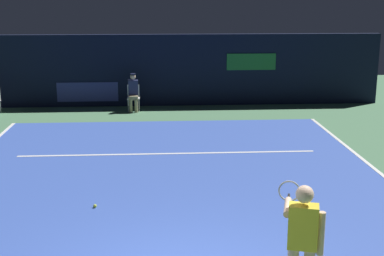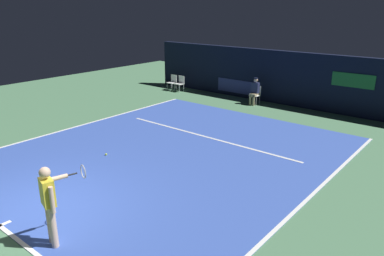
% 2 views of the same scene
% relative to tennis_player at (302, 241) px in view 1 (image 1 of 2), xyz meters
% --- Properties ---
extents(ground_plane, '(30.78, 30.78, 0.00)m').
position_rel_tennis_player_xyz_m(ground_plane, '(-1.54, 5.17, -0.99)').
color(ground_plane, '#4C7A56').
extents(court_surface, '(9.72, 11.31, 0.01)m').
position_rel_tennis_player_xyz_m(court_surface, '(-1.54, 5.17, -0.98)').
color(court_surface, '#3856B2').
rests_on(court_surface, ground).
extents(line_sideline_left, '(0.10, 11.31, 0.01)m').
position_rel_tennis_player_xyz_m(line_sideline_left, '(3.27, 5.17, -0.97)').
color(line_sideline_left, white).
rests_on(line_sideline_left, court_surface).
extents(line_service, '(7.58, 0.10, 0.01)m').
position_rel_tennis_player_xyz_m(line_service, '(-1.54, 7.14, -0.97)').
color(line_service, white).
rests_on(line_service, court_surface).
extents(back_wall, '(15.93, 0.33, 2.60)m').
position_rel_tennis_player_xyz_m(back_wall, '(-1.55, 13.52, 0.31)').
color(back_wall, black).
rests_on(back_wall, ground).
extents(tennis_player, '(0.51, 1.03, 1.73)m').
position_rel_tennis_player_xyz_m(tennis_player, '(0.00, 0.00, 0.00)').
color(tennis_player, beige).
rests_on(tennis_player, ground).
extents(line_judge_on_chair, '(0.45, 0.54, 1.32)m').
position_rel_tennis_player_xyz_m(line_judge_on_chair, '(-2.64, 12.50, -0.30)').
color(line_judge_on_chair, white).
rests_on(line_judge_on_chair, ground).
extents(tennis_ball, '(0.07, 0.07, 0.07)m').
position_rel_tennis_player_xyz_m(tennis_ball, '(-2.99, 3.65, -0.94)').
color(tennis_ball, '#CCE033').
rests_on(tennis_ball, court_surface).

